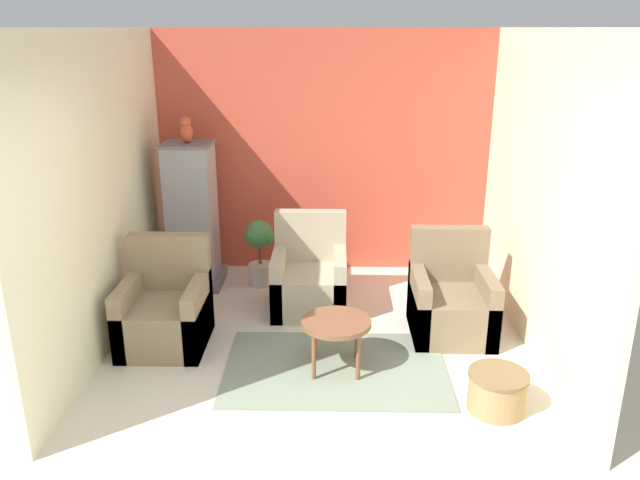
# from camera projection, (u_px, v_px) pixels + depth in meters

# --- Properties ---
(ground_plane) EXTENTS (20.00, 20.00, 0.00)m
(ground_plane) POSITION_uv_depth(u_px,v_px,m) (313.00, 466.00, 4.04)
(ground_plane) COLOR beige
(ground_plane) RESTS_ON ground
(wall_back_accent) EXTENTS (3.80, 0.06, 2.69)m
(wall_back_accent) POSITION_uv_depth(u_px,v_px,m) (324.00, 154.00, 6.99)
(wall_back_accent) COLOR #C64C38
(wall_back_accent) RESTS_ON ground_plane
(wall_left) EXTENTS (0.06, 3.56, 2.69)m
(wall_left) POSITION_uv_depth(u_px,v_px,m) (102.00, 194.00, 5.33)
(wall_left) COLOR beige
(wall_left) RESTS_ON ground_plane
(wall_right) EXTENTS (0.06, 3.56, 2.69)m
(wall_right) POSITION_uv_depth(u_px,v_px,m) (542.00, 196.00, 5.24)
(wall_right) COLOR beige
(wall_right) RESTS_ON ground_plane
(area_rug) EXTENTS (1.84, 1.24, 0.01)m
(area_rug) POSITION_uv_depth(u_px,v_px,m) (336.00, 368.00, 5.19)
(area_rug) COLOR gray
(area_rug) RESTS_ON ground_plane
(coffee_table) EXTENTS (0.57, 0.57, 0.45)m
(coffee_table) POSITION_uv_depth(u_px,v_px,m) (336.00, 326.00, 5.06)
(coffee_table) COLOR brown
(coffee_table) RESTS_ON ground_plane
(armchair_left) EXTENTS (0.72, 0.76, 0.94)m
(armchair_left) POSITION_uv_depth(u_px,v_px,m) (166.00, 312.00, 5.53)
(armchair_left) COLOR #8E7A5B
(armchair_left) RESTS_ON ground_plane
(armchair_right) EXTENTS (0.72, 0.76, 0.94)m
(armchair_right) POSITION_uv_depth(u_px,v_px,m) (451.00, 303.00, 5.72)
(armchair_right) COLOR #7A664C
(armchair_right) RESTS_ON ground_plane
(armchair_middle) EXTENTS (0.72, 0.76, 0.94)m
(armchair_middle) POSITION_uv_depth(u_px,v_px,m) (310.00, 280.00, 6.23)
(armchair_middle) COLOR tan
(armchair_middle) RESTS_ON ground_plane
(birdcage) EXTENTS (0.59, 0.59, 1.57)m
(birdcage) POSITION_uv_depth(u_px,v_px,m) (192.00, 218.00, 6.68)
(birdcage) COLOR slate
(birdcage) RESTS_ON ground_plane
(parrot) EXTENTS (0.13, 0.23, 0.28)m
(parrot) POSITION_uv_depth(u_px,v_px,m) (186.00, 130.00, 6.38)
(parrot) COLOR #D14C2D
(parrot) RESTS_ON birdcage
(potted_plant) EXTENTS (0.33, 0.30, 0.73)m
(potted_plant) POSITION_uv_depth(u_px,v_px,m) (260.00, 247.00, 6.77)
(potted_plant) COLOR beige
(potted_plant) RESTS_ON ground_plane
(wicker_basket) EXTENTS (0.44, 0.44, 0.30)m
(wicker_basket) POSITION_uv_depth(u_px,v_px,m) (497.00, 390.00, 4.59)
(wicker_basket) COLOR #A37F51
(wicker_basket) RESTS_ON ground_plane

